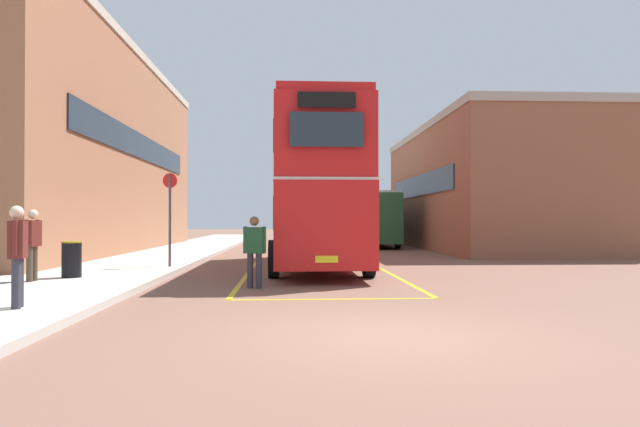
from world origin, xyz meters
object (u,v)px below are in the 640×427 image
Objects in this scene: double_decker_bus at (316,189)px; pedestrian_boarding at (255,247)px; pedestrian_waiting_near at (32,240)px; litter_bin at (72,259)px; bus_stop_sign at (170,211)px; single_deck_bus at (368,218)px; pedestrian_waiting_far at (18,249)px.

double_decker_bus reaches higher than pedestrian_boarding.
double_decker_bus is 6.47× the size of pedestrian_waiting_near.
pedestrian_boarding is at bearing -15.57° from litter_bin.
bus_stop_sign is at bearing 122.85° from pedestrian_boarding.
double_decker_bus is at bearing -104.11° from single_deck_bus.
pedestrian_boarding is at bearing -106.37° from double_decker_bus.
bus_stop_sign is (-4.39, -1.10, -0.71)m from double_decker_bus.
pedestrian_waiting_far is 0.58× the size of bus_stop_sign.
pedestrian_waiting_near is at bearing -117.62° from single_deck_bus.
double_decker_bus is at bearing 37.17° from pedestrian_waiting_near.
single_deck_bus is (3.70, 14.70, -0.87)m from double_decker_bus.
litter_bin is (-6.07, -4.18, -1.94)m from double_decker_bus.
single_deck_bus is at bearing 62.65° from litter_bin.
pedestrian_waiting_far is at bearing -110.39° from single_deck_bus.
bus_stop_sign reaches higher than litter_bin.
pedestrian_boarding is at bearing -4.59° from pedestrian_waiting_near.
bus_stop_sign is at bearing 61.41° from litter_bin.
bus_stop_sign reaches higher than pedestrian_waiting_near.
pedestrian_boarding is 1.85× the size of litter_bin.
litter_bin is at bearing -145.45° from double_decker_bus.
pedestrian_waiting_far reaches higher than litter_bin.
pedestrian_boarding is at bearing -57.15° from bus_stop_sign.
pedestrian_boarding is 4.66m from litter_bin.
pedestrian_waiting_near is at bearing 175.41° from pedestrian_boarding.
bus_stop_sign reaches higher than pedestrian_boarding.
pedestrian_waiting_near is at bearing -119.65° from bus_stop_sign.
litter_bin is at bearing -118.59° from bus_stop_sign.
litter_bin is at bearing 101.70° from pedestrian_waiting_far.
single_deck_bus reaches higher than pedestrian_boarding.
pedestrian_boarding is 1.00× the size of pedestrian_waiting_far.
bus_stop_sign is (1.68, 3.08, 1.23)m from litter_bin.
bus_stop_sign is (-8.09, -15.80, 0.16)m from single_deck_bus.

